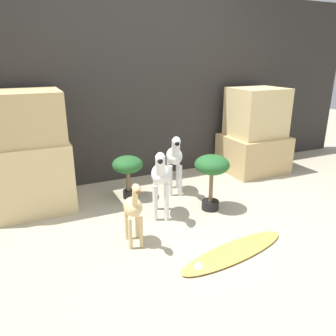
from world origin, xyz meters
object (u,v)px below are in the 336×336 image
Objects in this scene: giraffe_figurine at (133,208)px; potted_palm_front at (212,170)px; surfboard at (233,252)px; zebra_right at (175,158)px; potted_palm_back at (128,167)px; zebra_left at (161,176)px.

giraffe_figurine is 0.96m from potted_palm_front.
potted_palm_front is 0.53× the size of surfboard.
zebra_right is 1.45× the size of potted_palm_back.
potted_palm_front is at bearing 18.49° from giraffe_figurine.
surfboard is at bearing -34.69° from giraffe_figurine.
surfboard is (0.41, -1.37, -0.34)m from potted_palm_back.
surfboard is at bearing -73.23° from potted_palm_back.
giraffe_figurine is at bearing -132.30° from zebra_right.
potted_palm_back is at bearing 74.92° from giraffe_figurine.
zebra_left is 0.95m from surfboard.
potted_palm_back is 0.44× the size of surfboard.
zebra_right reaches higher than giraffe_figurine.
zebra_left is at bearing 43.08° from giraffe_figurine.
potted_palm_front reaches higher than potted_palm_back.
zebra_left is at bearing -74.75° from potted_palm_back.
giraffe_figurine is at bearing -161.51° from potted_palm_front.
potted_palm_back reaches higher than surfboard.
potted_palm_back is (-0.66, 0.61, -0.07)m from potted_palm_front.
zebra_left is at bearing 172.90° from potted_palm_front.
potted_palm_front is at bearing -74.64° from zebra_right.
giraffe_figurine is 1.23× the size of potted_palm_back.
surfboard is at bearing -72.24° from zebra_left.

